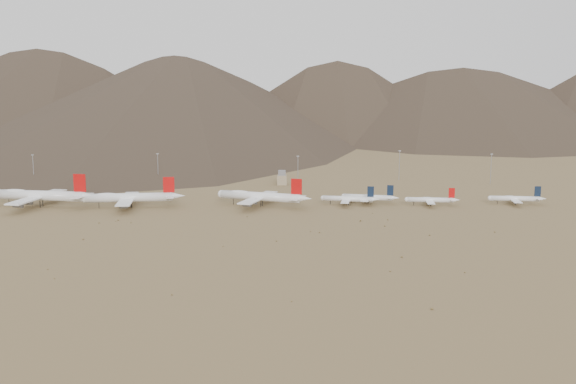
{
  "coord_description": "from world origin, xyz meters",
  "views": [
    {
      "loc": [
        30.38,
        -405.09,
        81.95
      ],
      "look_at": [
        34.27,
        30.0,
        8.97
      ],
      "focal_mm": 40.0,
      "sensor_mm": 36.0,
      "label": 1
    }
  ],
  "objects_px": {
    "narrowbody_a": "(349,199)",
    "control_tower": "(282,178)",
    "widebody_east": "(260,196)",
    "narrowbody_b": "(369,197)",
    "widebody_west": "(40,195)",
    "widebody_centre": "(130,197)"
  },
  "relations": [
    {
      "from": "widebody_west",
      "to": "control_tower",
      "type": "distance_m",
      "value": 190.33
    },
    {
      "from": "control_tower",
      "to": "widebody_centre",
      "type": "bearing_deg",
      "value": -135.84
    },
    {
      "from": "narrowbody_a",
      "to": "control_tower",
      "type": "height_order",
      "value": "narrowbody_a"
    },
    {
      "from": "narrowbody_a",
      "to": "widebody_east",
      "type": "bearing_deg",
      "value": -164.84
    },
    {
      "from": "widebody_east",
      "to": "widebody_centre",
      "type": "bearing_deg",
      "value": -157.87
    },
    {
      "from": "narrowbody_a",
      "to": "narrowbody_b",
      "type": "distance_m",
      "value": 16.23
    },
    {
      "from": "widebody_centre",
      "to": "control_tower",
      "type": "bearing_deg",
      "value": 38.07
    },
    {
      "from": "narrowbody_a",
      "to": "control_tower",
      "type": "distance_m",
      "value": 102.61
    },
    {
      "from": "widebody_centre",
      "to": "control_tower",
      "type": "relative_size",
      "value": 5.75
    },
    {
      "from": "widebody_west",
      "to": "widebody_centre",
      "type": "relative_size",
      "value": 1.13
    },
    {
      "from": "widebody_east",
      "to": "narrowbody_b",
      "type": "height_order",
      "value": "widebody_east"
    },
    {
      "from": "widebody_west",
      "to": "control_tower",
      "type": "bearing_deg",
      "value": 40.93
    },
    {
      "from": "control_tower",
      "to": "narrowbody_a",
      "type": "bearing_deg",
      "value": -63.15
    },
    {
      "from": "narrowbody_a",
      "to": "narrowbody_b",
      "type": "relative_size",
      "value": 1.02
    },
    {
      "from": "widebody_east",
      "to": "narrowbody_a",
      "type": "relative_size",
      "value": 1.61
    },
    {
      "from": "narrowbody_a",
      "to": "narrowbody_b",
      "type": "xyz_separation_m",
      "value": [
        14.77,
        6.73,
        -0.05
      ]
    },
    {
      "from": "narrowbody_b",
      "to": "narrowbody_a",
      "type": "bearing_deg",
      "value": -141.4
    },
    {
      "from": "widebody_west",
      "to": "narrowbody_a",
      "type": "xyz_separation_m",
      "value": [
        210.41,
        4.89,
        -3.65
      ]
    },
    {
      "from": "widebody_west",
      "to": "widebody_east",
      "type": "distance_m",
      "value": 149.5
    },
    {
      "from": "narrowbody_a",
      "to": "control_tower",
      "type": "xyz_separation_m",
      "value": [
        -46.34,
        91.55,
        0.94
      ]
    },
    {
      "from": "widebody_centre",
      "to": "widebody_west",
      "type": "bearing_deg",
      "value": 171.06
    },
    {
      "from": "widebody_west",
      "to": "narrowbody_a",
      "type": "distance_m",
      "value": 210.49
    }
  ]
}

